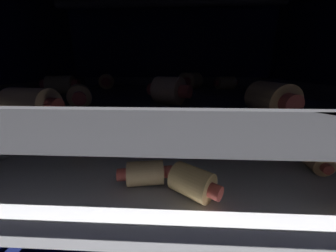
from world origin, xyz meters
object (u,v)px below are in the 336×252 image
(baking_tray_upper, at_px, (165,98))
(pig_in_blanket_upper_6, at_px, (226,83))
(pig_in_blanket_upper_1, at_px, (192,81))
(pig_in_blanket_upper_9, at_px, (32,105))
(pig_in_blanket_lower_6, at_px, (145,173))
(pig_in_blanket_upper_2, at_px, (80,96))
(pig_in_blanket_upper_4, at_px, (185,79))
(pig_in_blanket_lower_7, at_px, (316,160))
(pig_in_blanket_lower_1, at_px, (115,118))
(pig_in_blanket_upper_0, at_px, (61,85))
(baking_tray_lower, at_px, (165,144))
(pig_in_blanket_lower_2, at_px, (72,127))
(pig_in_blanket_upper_3, at_px, (107,81))
(pig_in_blanket_lower_5, at_px, (268,143))
(pig_in_blanket_lower_10, at_px, (259,129))
(pig_in_blanket_lower_4, at_px, (120,128))
(oven_rack_upper, at_px, (165,104))
(pig_in_blanket_lower_3, at_px, (79,142))
(pig_in_blanket_upper_5, at_px, (169,90))
(pig_in_blanket_lower_0, at_px, (180,114))
(pig_in_blanket_upper_8, at_px, (271,99))
(oven_rack_lower, at_px, (165,149))
(pig_in_blanket_lower_8, at_px, (192,182))

(baking_tray_upper, distance_m, pig_in_blanket_upper_6, 0.16)
(pig_in_blanket_upper_1, distance_m, pig_in_blanket_upper_9, 0.30)
(pig_in_blanket_lower_6, distance_m, pig_in_blanket_upper_2, 0.11)
(pig_in_blanket_upper_4, bearing_deg, pig_in_blanket_lower_7, -56.77)
(pig_in_blanket_lower_1, bearing_deg, pig_in_blanket_upper_9, -85.60)
(pig_in_blanket_upper_0, xyz_separation_m, pig_in_blanket_upper_6, (0.30, 0.09, -0.00))
(pig_in_blanket_lower_1, relative_size, pig_in_blanket_lower_6, 0.84)
(baking_tray_lower, relative_size, pig_in_blanket_lower_2, 9.28)
(pig_in_blanket_lower_6, bearing_deg, pig_in_blanket_upper_2, 157.75)
(pig_in_blanket_lower_2, height_order, baking_tray_upper, baking_tray_upper)
(pig_in_blanket_upper_0, bearing_deg, baking_tray_lower, -5.84)
(pig_in_blanket_upper_3, bearing_deg, pig_in_blanket_upper_2, -78.29)
(pig_in_blanket_upper_2, relative_size, pig_in_blanket_upper_9, 0.98)
(baking_tray_upper, height_order, pig_in_blanket_upper_2, pig_in_blanket_upper_2)
(pig_in_blanket_lower_5, xyz_separation_m, pig_in_blanket_lower_10, (0.01, 0.06, 0.00))
(pig_in_blanket_lower_4, bearing_deg, oven_rack_upper, -20.74)
(pig_in_blanket_lower_10, height_order, pig_in_blanket_upper_0, pig_in_blanket_upper_0)
(pig_in_blanket_lower_3, height_order, pig_in_blanket_lower_4, same)
(pig_in_blanket_lower_5, bearing_deg, pig_in_blanket_lower_1, 154.43)
(pig_in_blanket_upper_5, bearing_deg, oven_rack_upper, 97.55)
(pig_in_blanket_lower_5, distance_m, pig_in_blanket_lower_7, 0.06)
(pig_in_blanket_lower_7, xyz_separation_m, pig_in_blanket_upper_2, (-0.28, -0.01, 0.08))
(pig_in_blanket_lower_7, xyz_separation_m, pig_in_blanket_upper_0, (-0.37, 0.10, 0.08))
(pig_in_blanket_lower_1, distance_m, oven_rack_upper, 0.16)
(pig_in_blanket_lower_0, distance_m, pig_in_blanket_upper_8, 0.29)
(baking_tray_lower, xyz_separation_m, pig_in_blanket_upper_0, (-0.18, 0.02, 0.10))
(pig_in_blanket_lower_5, xyz_separation_m, pig_in_blanket_upper_1, (-0.11, 0.13, 0.08))
(pig_in_blanket_upper_1, bearing_deg, baking_tray_upper, -115.60)
(pig_in_blanket_upper_2, distance_m, pig_in_blanket_upper_8, 0.20)
(oven_rack_lower, relative_size, pig_in_blanket_lower_4, 11.22)
(pig_in_blanket_lower_4, xyz_separation_m, pig_in_blanket_upper_6, (0.21, 0.07, 0.08))
(pig_in_blanket_upper_0, bearing_deg, pig_in_blanket_upper_8, -25.78)
(oven_rack_lower, relative_size, baking_tray_upper, 1.15)
(pig_in_blanket_lower_6, distance_m, pig_in_blanket_upper_0, 0.23)
(pig_in_blanket_lower_0, xyz_separation_m, oven_rack_upper, (-0.03, -0.15, 0.05))
(pig_in_blanket_upper_1, height_order, pig_in_blanket_upper_2, pig_in_blanket_upper_1)
(pig_in_blanket_lower_2, relative_size, pig_in_blanket_upper_2, 0.92)
(pig_in_blanket_lower_8, height_order, pig_in_blanket_upper_1, pig_in_blanket_upper_1)
(pig_in_blanket_lower_6, bearing_deg, pig_in_blanket_upper_8, 0.99)
(pig_in_blanket_lower_1, relative_size, pig_in_blanket_lower_8, 0.91)
(pig_in_blanket_lower_2, height_order, pig_in_blanket_lower_6, pig_in_blanket_lower_2)
(pig_in_blanket_lower_4, xyz_separation_m, pig_in_blanket_upper_8, (0.19, -0.15, 0.08))
(baking_tray_lower, height_order, pig_in_blanket_lower_8, pig_in_blanket_lower_8)
(baking_tray_upper, height_order, pig_in_blanket_upper_0, pig_in_blanket_upper_0)
(pig_in_blanket_upper_4, bearing_deg, pig_in_blanket_lower_5, -57.34)
(pig_in_blanket_lower_5, xyz_separation_m, pig_in_blanket_upper_2, (-0.25, -0.06, 0.08))
(pig_in_blanket_lower_7, relative_size, pig_in_blanket_upper_9, 0.94)
(pig_in_blanket_lower_4, height_order, pig_in_blanket_upper_8, pig_in_blanket_upper_8)
(pig_in_blanket_upper_1, relative_size, pig_in_blanket_upper_5, 0.81)
(baking_tray_lower, bearing_deg, pig_in_blanket_upper_3, 141.80)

